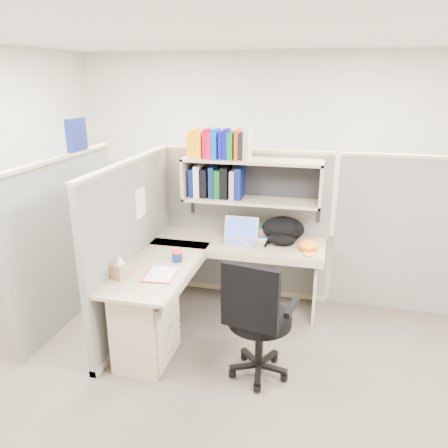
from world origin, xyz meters
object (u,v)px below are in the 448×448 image
(desk, at_px, (174,301))
(task_chair, at_px, (257,337))
(laptop, at_px, (239,231))
(snack_canister, at_px, (177,256))
(backpack, at_px, (282,231))

(desk, height_order, task_chair, task_chair)
(laptop, bearing_deg, snack_canister, -128.55)
(laptop, distance_m, task_chair, 1.26)
(desk, height_order, laptop, laptop)
(backpack, bearing_deg, desk, -112.84)
(laptop, relative_size, task_chair, 0.33)
(laptop, xyz_separation_m, backpack, (0.42, 0.12, 0.00))
(desk, xyz_separation_m, task_chair, (0.80, -0.29, -0.06))
(snack_canister, height_order, task_chair, task_chair)
(desk, distance_m, snack_canister, 0.41)
(desk, distance_m, task_chair, 0.86)
(desk, bearing_deg, snack_canister, 98.63)
(backpack, xyz_separation_m, snack_canister, (-0.88, -0.70, -0.08))
(snack_canister, bearing_deg, laptop, 52.07)
(snack_canister, bearing_deg, desk, -81.37)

